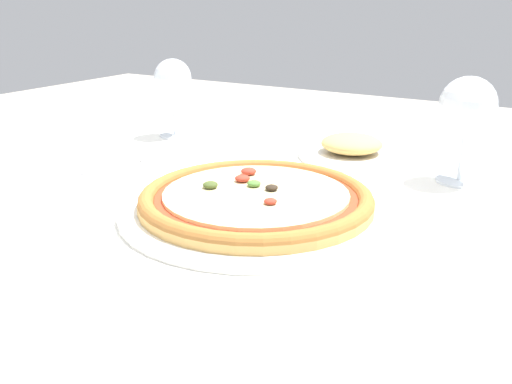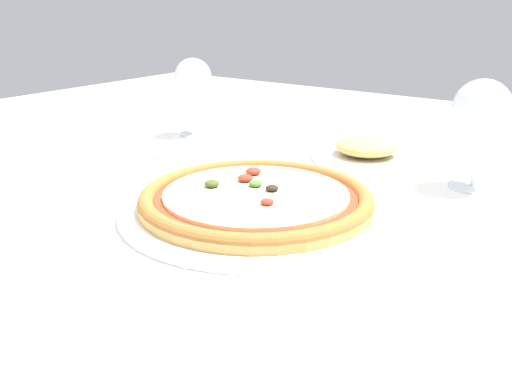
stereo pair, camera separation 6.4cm
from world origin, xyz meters
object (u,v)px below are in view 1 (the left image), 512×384
(fork, at_px, (128,163))
(wine_glass_far_left, at_px, (468,108))
(side_plate, at_px, (351,149))
(wine_glass_far_right, at_px, (173,80))
(pizza_plate, at_px, (256,201))
(dining_table, at_px, (283,257))

(fork, xyz_separation_m, wine_glass_far_left, (0.52, 0.19, 0.12))
(wine_glass_far_left, height_order, side_plate, wine_glass_far_left)
(wine_glass_far_right, height_order, side_plate, wine_glass_far_right)
(pizza_plate, height_order, side_plate, side_plate)
(dining_table, bearing_deg, side_plate, 91.45)
(dining_table, distance_m, wine_glass_far_right, 0.50)
(wine_glass_far_left, distance_m, side_plate, 0.23)
(pizza_plate, xyz_separation_m, wine_glass_far_right, (-0.37, 0.29, 0.10))
(dining_table, bearing_deg, wine_glass_far_right, 148.03)
(wine_glass_far_left, bearing_deg, side_plate, 167.82)
(wine_glass_far_left, bearing_deg, fork, -159.52)
(dining_table, relative_size, wine_glass_far_left, 6.86)
(pizza_plate, xyz_separation_m, fork, (-0.31, 0.09, -0.01))
(wine_glass_far_right, relative_size, side_plate, 0.84)
(pizza_plate, bearing_deg, wine_glass_far_right, 141.75)
(dining_table, distance_m, fork, 0.34)
(dining_table, relative_size, fork, 6.75)
(side_plate, bearing_deg, pizza_plate, -91.40)
(pizza_plate, bearing_deg, fork, 164.52)
(pizza_plate, relative_size, side_plate, 1.96)
(pizza_plate, distance_m, fork, 0.32)
(pizza_plate, bearing_deg, side_plate, 88.60)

